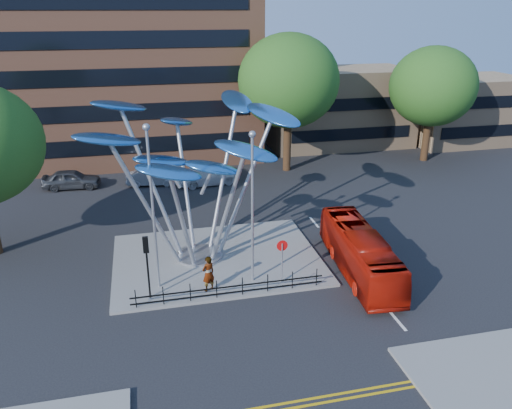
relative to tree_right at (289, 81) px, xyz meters
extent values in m
plane|color=black|center=(-8.00, -22.00, -8.04)|extent=(120.00, 120.00, 0.00)
cube|color=slate|center=(-9.00, -16.00, -7.96)|extent=(12.00, 9.00, 0.15)
cube|color=gold|center=(-8.00, -28.00, -8.03)|extent=(40.00, 0.12, 0.01)
cube|color=gold|center=(-8.00, -28.30, -8.03)|extent=(40.00, 0.12, 0.01)
cube|color=tan|center=(8.00, 8.00, -4.04)|extent=(15.00, 8.00, 8.00)
cube|color=tan|center=(22.00, 6.00, -4.54)|extent=(12.00, 8.00, 7.00)
cylinder|color=black|center=(0.00, 0.00, -5.18)|extent=(0.70, 0.70, 5.72)
ellipsoid|color=#234C15|center=(0.00, 0.00, 0.02)|extent=(8.80, 8.80, 8.10)
cylinder|color=black|center=(14.00, 0.00, -5.51)|extent=(0.70, 0.70, 5.06)
ellipsoid|color=#234C15|center=(14.00, 0.00, -0.91)|extent=(8.00, 8.00, 7.36)
cylinder|color=#9EA0A5|center=(-10.00, -15.50, -7.83)|extent=(2.80, 2.80, 0.12)
cylinder|color=#9EA0A5|center=(-11.20, -16.10, -3.99)|extent=(0.24, 0.24, 7.80)
ellipsoid|color=#2B6FBD|center=(-14.40, -17.10, -0.09)|extent=(3.92, 2.95, 1.39)
cylinder|color=#9EA0A5|center=(-10.40, -16.50, -4.69)|extent=(0.24, 0.24, 6.40)
ellipsoid|color=#2B6FBD|center=(-11.60, -18.70, -1.49)|extent=(3.47, 1.78, 1.31)
cylinder|color=#9EA0A5|center=(-9.40, -16.30, -4.39)|extent=(0.24, 0.24, 7.00)
ellipsoid|color=#2B6FBD|center=(-7.60, -17.90, -0.89)|extent=(3.81, 3.11, 1.36)
cylinder|color=#9EA0A5|center=(-8.80, -15.50, -3.79)|extent=(0.24, 0.24, 8.20)
ellipsoid|color=#2B6FBD|center=(-5.40, -15.10, 0.31)|extent=(3.52, 4.06, 1.44)
cylinder|color=#9EA0A5|center=(-9.20, -14.60, -3.59)|extent=(0.24, 0.24, 8.60)
ellipsoid|color=#2B6FBD|center=(-7.00, -12.60, 0.71)|extent=(2.21, 3.79, 1.39)
cylinder|color=#9EA0A5|center=(-10.20, -14.50, -4.19)|extent=(0.24, 0.24, 7.40)
ellipsoid|color=#2B6FBD|center=(-10.60, -11.90, -0.49)|extent=(3.02, 3.71, 1.34)
cylinder|color=#9EA0A5|center=(-11.00, -15.10, -3.49)|extent=(0.24, 0.24, 8.80)
ellipsoid|color=#2B6FBD|center=(-13.80, -13.70, 0.91)|extent=(3.88, 3.60, 1.42)
ellipsoid|color=#2B6FBD|center=(-11.80, -15.30, -1.89)|extent=(3.40, 1.96, 1.13)
ellipsoid|color=#2B6FBD|center=(-9.10, -15.90, -2.29)|extent=(3.39, 2.16, 1.11)
cylinder|color=#9EA0A5|center=(-12.50, -18.50, -3.64)|extent=(0.14, 0.14, 8.50)
sphere|color=#9EA0A5|center=(-12.50, -18.50, 0.73)|extent=(0.36, 0.36, 0.36)
cylinder|color=#9EA0A5|center=(-7.50, -19.00, -3.89)|extent=(0.14, 0.14, 8.00)
sphere|color=#9EA0A5|center=(-7.50, -19.00, 0.23)|extent=(0.36, 0.36, 0.36)
cylinder|color=black|center=(-13.00, -19.50, -6.29)|extent=(0.10, 0.10, 3.20)
cube|color=black|center=(-13.00, -19.50, -4.89)|extent=(0.28, 0.18, 0.85)
sphere|color=#FF0C0C|center=(-13.00, -19.50, -4.61)|extent=(0.18, 0.18, 0.18)
cylinder|color=#9EA0A5|center=(-6.00, -19.50, -6.74)|extent=(0.08, 0.08, 2.30)
cylinder|color=red|center=(-6.00, -19.47, -5.74)|extent=(0.60, 0.04, 0.60)
cube|color=white|center=(-6.00, -19.45, -5.74)|extent=(0.42, 0.03, 0.10)
cylinder|color=black|center=(-13.70, -20.30, -7.39)|extent=(0.05, 0.05, 1.00)
cylinder|color=black|center=(-12.36, -20.30, -7.39)|extent=(0.05, 0.05, 1.00)
cylinder|color=black|center=(-11.01, -20.30, -7.39)|extent=(0.05, 0.05, 1.00)
cylinder|color=black|center=(-9.67, -20.30, -7.39)|extent=(0.05, 0.05, 1.00)
cylinder|color=black|center=(-8.33, -20.30, -7.39)|extent=(0.05, 0.05, 1.00)
cylinder|color=black|center=(-6.99, -20.30, -7.39)|extent=(0.05, 0.05, 1.00)
cylinder|color=black|center=(-5.64, -20.30, -7.39)|extent=(0.05, 0.05, 1.00)
cylinder|color=black|center=(-4.30, -20.30, -7.39)|extent=(0.05, 0.05, 1.00)
cube|color=black|center=(-9.00, -20.30, -7.34)|extent=(10.00, 0.06, 0.06)
cube|color=black|center=(-9.00, -20.30, -7.69)|extent=(10.00, 0.06, 0.06)
imported|color=#A81407|center=(-1.40, -19.21, -6.78)|extent=(2.90, 9.20, 2.52)
imported|color=gray|center=(-9.97, -19.49, -6.90)|extent=(0.85, 0.74, 1.98)
imported|color=#3B3E42|center=(-18.72, -0.77, -7.25)|extent=(4.74, 2.16, 1.58)
imported|color=#93969A|center=(-12.19, -1.44, -7.34)|extent=(4.40, 1.98, 1.40)
imported|color=silver|center=(-7.69, -2.29, -7.28)|extent=(5.43, 2.74, 1.51)
camera|label=1|loc=(-12.69, -42.18, 6.01)|focal=35.00mm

